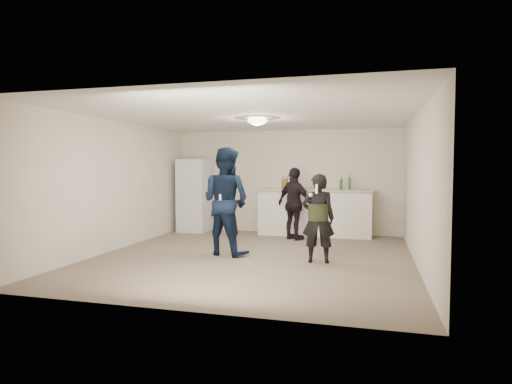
% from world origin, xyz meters
% --- Properties ---
extents(floor, '(6.00, 6.00, 0.00)m').
position_xyz_m(floor, '(0.00, 0.00, 0.00)').
color(floor, '#6B5B4C').
rests_on(floor, ground).
extents(ceiling, '(6.00, 6.00, 0.00)m').
position_xyz_m(ceiling, '(0.00, 0.00, 2.50)').
color(ceiling, silver).
rests_on(ceiling, wall_back).
extents(wall_back, '(6.00, 0.00, 6.00)m').
position_xyz_m(wall_back, '(0.00, 3.00, 1.25)').
color(wall_back, beige).
rests_on(wall_back, floor).
extents(wall_front, '(6.00, 0.00, 6.00)m').
position_xyz_m(wall_front, '(0.00, -3.00, 1.25)').
color(wall_front, beige).
rests_on(wall_front, floor).
extents(wall_left, '(0.00, 6.00, 6.00)m').
position_xyz_m(wall_left, '(-2.75, 0.00, 1.25)').
color(wall_left, beige).
rests_on(wall_left, floor).
extents(wall_right, '(0.00, 6.00, 6.00)m').
position_xyz_m(wall_right, '(2.75, 0.00, 1.25)').
color(wall_right, beige).
rests_on(wall_right, floor).
extents(counter, '(2.60, 0.56, 1.05)m').
position_xyz_m(counter, '(0.75, 2.67, 0.53)').
color(counter, white).
rests_on(counter, floor).
extents(counter_top, '(2.68, 0.64, 0.04)m').
position_xyz_m(counter_top, '(0.75, 2.67, 1.07)').
color(counter_top, beige).
rests_on(counter_top, counter).
extents(fridge, '(0.70, 0.70, 1.80)m').
position_xyz_m(fridge, '(-2.24, 2.60, 0.90)').
color(fridge, silver).
rests_on(fridge, floor).
extents(fridge_handle, '(0.02, 0.02, 0.60)m').
position_xyz_m(fridge_handle, '(-1.96, 2.23, 1.30)').
color(fridge_handle, '#BBBBC0').
rests_on(fridge_handle, fridge).
extents(ceiling_dome, '(0.36, 0.36, 0.16)m').
position_xyz_m(ceiling_dome, '(0.00, 0.30, 2.45)').
color(ceiling_dome, white).
rests_on(ceiling_dome, ceiling).
extents(shaker, '(0.08, 0.08, 0.17)m').
position_xyz_m(shaker, '(0.27, 2.79, 1.18)').
color(shaker, silver).
rests_on(shaker, counter_top).
extents(man, '(1.12, 0.97, 1.96)m').
position_xyz_m(man, '(-0.55, 0.09, 0.98)').
color(man, '#0E1F3C').
rests_on(man, floor).
extents(woman, '(0.58, 0.42, 1.49)m').
position_xyz_m(woman, '(1.17, -0.15, 0.75)').
color(woman, black).
rests_on(woman, floor).
extents(camo_shorts, '(0.34, 0.34, 0.28)m').
position_xyz_m(camo_shorts, '(1.17, -0.15, 0.85)').
color(camo_shorts, '#2F391A').
rests_on(camo_shorts, woman).
extents(spectator, '(1.00, 0.84, 1.60)m').
position_xyz_m(spectator, '(0.40, 1.99, 0.80)').
color(spectator, black).
rests_on(spectator, floor).
extents(remote_man, '(0.04, 0.04, 0.15)m').
position_xyz_m(remote_man, '(-0.55, -0.19, 1.05)').
color(remote_man, white).
rests_on(remote_man, man).
extents(nunchuk_man, '(0.07, 0.07, 0.07)m').
position_xyz_m(nunchuk_man, '(-0.43, -0.16, 0.98)').
color(nunchuk_man, white).
rests_on(nunchuk_man, man).
extents(remote_woman, '(0.04, 0.04, 0.15)m').
position_xyz_m(remote_woman, '(1.17, -0.40, 1.25)').
color(remote_woman, white).
rests_on(remote_woman, woman).
extents(nunchuk_woman, '(0.07, 0.07, 0.07)m').
position_xyz_m(nunchuk_woman, '(1.07, -0.37, 1.15)').
color(nunchuk_woman, white).
rests_on(nunchuk_woman, woman).
extents(bottle_cluster, '(1.63, 0.25, 0.28)m').
position_xyz_m(bottle_cluster, '(0.68, 2.67, 1.21)').
color(bottle_cluster, '#175019').
rests_on(bottle_cluster, counter_top).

